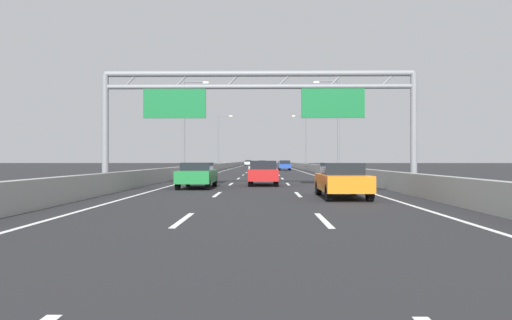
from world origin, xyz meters
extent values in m
plane|color=#262628|center=(0.00, 100.00, 0.00)|extent=(260.00, 260.00, 0.00)
cube|color=white|center=(-1.80, 12.50, 0.01)|extent=(0.16, 3.00, 0.01)
cube|color=white|center=(-1.80, 21.50, 0.01)|extent=(0.16, 3.00, 0.01)
cube|color=white|center=(-1.80, 30.50, 0.01)|extent=(0.16, 3.00, 0.01)
cube|color=white|center=(-1.80, 39.50, 0.01)|extent=(0.16, 3.00, 0.01)
cube|color=white|center=(-1.80, 48.50, 0.01)|extent=(0.16, 3.00, 0.01)
cube|color=white|center=(-1.80, 57.50, 0.01)|extent=(0.16, 3.00, 0.01)
cube|color=white|center=(-1.80, 66.50, 0.01)|extent=(0.16, 3.00, 0.01)
cube|color=white|center=(-1.80, 75.50, 0.01)|extent=(0.16, 3.00, 0.01)
cube|color=white|center=(-1.80, 84.50, 0.01)|extent=(0.16, 3.00, 0.01)
cube|color=white|center=(-1.80, 93.50, 0.01)|extent=(0.16, 3.00, 0.01)
cube|color=white|center=(-1.80, 102.50, 0.01)|extent=(0.16, 3.00, 0.01)
cube|color=white|center=(-1.80, 111.50, 0.01)|extent=(0.16, 3.00, 0.01)
cube|color=white|center=(-1.80, 120.50, 0.01)|extent=(0.16, 3.00, 0.01)
cube|color=white|center=(-1.80, 129.50, 0.01)|extent=(0.16, 3.00, 0.01)
cube|color=white|center=(-1.80, 138.50, 0.01)|extent=(0.16, 3.00, 0.01)
cube|color=white|center=(-1.80, 147.50, 0.01)|extent=(0.16, 3.00, 0.01)
cube|color=white|center=(-1.80, 156.50, 0.01)|extent=(0.16, 3.00, 0.01)
cube|color=white|center=(1.80, 12.50, 0.01)|extent=(0.16, 3.00, 0.01)
cube|color=white|center=(1.80, 21.50, 0.01)|extent=(0.16, 3.00, 0.01)
cube|color=white|center=(1.80, 30.50, 0.01)|extent=(0.16, 3.00, 0.01)
cube|color=white|center=(1.80, 39.50, 0.01)|extent=(0.16, 3.00, 0.01)
cube|color=white|center=(1.80, 48.50, 0.01)|extent=(0.16, 3.00, 0.01)
cube|color=white|center=(1.80, 57.50, 0.01)|extent=(0.16, 3.00, 0.01)
cube|color=white|center=(1.80, 66.50, 0.01)|extent=(0.16, 3.00, 0.01)
cube|color=white|center=(1.80, 75.50, 0.01)|extent=(0.16, 3.00, 0.01)
cube|color=white|center=(1.80, 84.50, 0.01)|extent=(0.16, 3.00, 0.01)
cube|color=white|center=(1.80, 93.50, 0.01)|extent=(0.16, 3.00, 0.01)
cube|color=white|center=(1.80, 102.50, 0.01)|extent=(0.16, 3.00, 0.01)
cube|color=white|center=(1.80, 111.50, 0.01)|extent=(0.16, 3.00, 0.01)
cube|color=white|center=(1.80, 120.50, 0.01)|extent=(0.16, 3.00, 0.01)
cube|color=white|center=(1.80, 129.50, 0.01)|extent=(0.16, 3.00, 0.01)
cube|color=white|center=(1.80, 138.50, 0.01)|extent=(0.16, 3.00, 0.01)
cube|color=white|center=(1.80, 147.50, 0.01)|extent=(0.16, 3.00, 0.01)
cube|color=white|center=(1.80, 156.50, 0.01)|extent=(0.16, 3.00, 0.01)
cube|color=white|center=(-5.25, 88.00, 0.01)|extent=(0.16, 176.00, 0.01)
cube|color=white|center=(5.25, 88.00, 0.01)|extent=(0.16, 176.00, 0.01)
cube|color=#9E9E99|center=(-6.90, 110.00, 0.47)|extent=(0.45, 220.00, 0.95)
cube|color=#9E9E99|center=(6.90, 110.00, 0.47)|extent=(0.45, 220.00, 0.95)
cylinder|color=gray|center=(-8.33, 26.03, 3.10)|extent=(0.36, 0.36, 6.20)
cylinder|color=gray|center=(8.33, 26.03, 3.10)|extent=(0.36, 0.36, 6.20)
cylinder|color=gray|center=(0.00, 26.03, 6.20)|extent=(16.67, 0.32, 0.32)
cylinder|color=gray|center=(0.00, 26.03, 5.50)|extent=(16.67, 0.26, 0.26)
cylinder|color=gray|center=(-6.95, 26.03, 5.85)|extent=(0.74, 0.10, 0.74)
cylinder|color=gray|center=(-4.17, 26.03, 5.85)|extent=(0.74, 0.10, 0.74)
cylinder|color=gray|center=(-1.39, 26.03, 5.85)|extent=(0.74, 0.10, 0.74)
cylinder|color=gray|center=(1.39, 26.03, 5.85)|extent=(0.74, 0.10, 0.74)
cylinder|color=gray|center=(4.17, 26.03, 5.85)|extent=(0.74, 0.10, 0.74)
cylinder|color=gray|center=(6.95, 26.03, 5.85)|extent=(0.74, 0.10, 0.74)
cube|color=#146B33|center=(-4.56, 26.03, 4.60)|extent=(3.40, 0.12, 1.60)
cube|color=#146B33|center=(4.00, 26.03, 4.60)|extent=(3.40, 0.12, 1.60)
cylinder|color=slate|center=(-7.70, 47.79, 4.75)|extent=(0.20, 0.20, 9.50)
cylinder|color=slate|center=(-6.60, 47.79, 9.35)|extent=(2.20, 0.12, 0.12)
cube|color=#F2EAC6|center=(-5.50, 47.79, 9.25)|extent=(0.56, 0.28, 0.20)
cylinder|color=slate|center=(7.70, 47.79, 4.75)|extent=(0.20, 0.20, 9.50)
cylinder|color=slate|center=(6.60, 47.79, 9.35)|extent=(2.20, 0.12, 0.12)
cube|color=#F2EAC6|center=(5.50, 47.79, 9.25)|extent=(0.56, 0.28, 0.20)
cylinder|color=slate|center=(-7.70, 84.10, 4.75)|extent=(0.20, 0.20, 9.50)
cylinder|color=slate|center=(-6.60, 84.10, 9.35)|extent=(2.20, 0.12, 0.12)
cube|color=#F2EAC6|center=(-5.50, 84.10, 9.25)|extent=(0.56, 0.28, 0.20)
cylinder|color=slate|center=(7.70, 84.10, 4.75)|extent=(0.20, 0.20, 9.50)
cylinder|color=slate|center=(6.60, 84.10, 9.35)|extent=(2.20, 0.12, 0.12)
cube|color=#F2EAC6|center=(5.50, 84.10, 9.25)|extent=(0.56, 0.28, 0.20)
cube|color=silver|center=(-3.83, 127.08, 0.67)|extent=(1.86, 4.47, 0.70)
cube|color=black|center=(-3.83, 126.58, 1.24)|extent=(1.63, 2.11, 0.43)
cylinder|color=black|center=(-4.65, 128.77, 0.32)|extent=(0.22, 0.64, 0.64)
cylinder|color=black|center=(-3.02, 128.77, 0.32)|extent=(0.22, 0.64, 0.64)
cylinder|color=black|center=(-4.65, 125.40, 0.32)|extent=(0.22, 0.64, 0.64)
cylinder|color=black|center=(-3.02, 125.40, 0.32)|extent=(0.22, 0.64, 0.64)
cube|color=#1E7A38|center=(-3.35, 26.27, 0.65)|extent=(1.78, 4.42, 0.65)
cube|color=black|center=(-3.35, 26.19, 1.19)|extent=(1.56, 1.93, 0.42)
cylinder|color=black|center=(-4.13, 27.93, 0.32)|extent=(0.22, 0.64, 0.64)
cylinder|color=black|center=(-2.57, 27.93, 0.32)|extent=(0.22, 0.64, 0.64)
cylinder|color=black|center=(-4.13, 24.61, 0.32)|extent=(0.22, 0.64, 0.64)
cylinder|color=black|center=(-2.57, 24.61, 0.32)|extent=(0.22, 0.64, 0.64)
cube|color=red|center=(0.24, 29.19, 0.66)|extent=(1.74, 4.17, 0.67)
cube|color=black|center=(0.24, 28.93, 1.24)|extent=(1.53, 1.78, 0.50)
cylinder|color=black|center=(-0.52, 30.73, 0.32)|extent=(0.22, 0.64, 0.64)
cylinder|color=black|center=(1.00, 30.73, 0.32)|extent=(0.22, 0.64, 0.64)
cylinder|color=black|center=(-0.52, 27.66, 0.32)|extent=(0.22, 0.64, 0.64)
cylinder|color=black|center=(1.00, 27.66, 0.32)|extent=(0.22, 0.64, 0.64)
cube|color=#2347AD|center=(3.36, 71.23, 0.62)|extent=(1.73, 4.56, 0.60)
cube|color=black|center=(3.36, 70.77, 1.19)|extent=(1.52, 2.07, 0.53)
cylinder|color=black|center=(2.61, 72.96, 0.32)|extent=(0.22, 0.64, 0.64)
cylinder|color=black|center=(4.12, 72.96, 0.32)|extent=(0.22, 0.64, 0.64)
cylinder|color=black|center=(2.61, 69.50, 0.32)|extent=(0.22, 0.64, 0.64)
cylinder|color=black|center=(4.12, 69.50, 0.32)|extent=(0.22, 0.64, 0.64)
cube|color=yellow|center=(-0.20, 102.68, 0.64)|extent=(1.77, 4.15, 0.64)
cube|color=black|center=(-0.20, 102.70, 1.19)|extent=(1.56, 1.91, 0.46)
cylinder|color=black|center=(-0.97, 104.20, 0.32)|extent=(0.22, 0.64, 0.64)
cylinder|color=black|center=(0.58, 104.20, 0.32)|extent=(0.22, 0.64, 0.64)
cylinder|color=black|center=(-0.97, 101.16, 0.32)|extent=(0.22, 0.64, 0.64)
cylinder|color=black|center=(0.58, 101.16, 0.32)|extent=(0.22, 0.64, 0.64)
cube|color=orange|center=(3.44, 19.63, 0.64)|extent=(1.75, 4.35, 0.63)
cube|color=black|center=(3.44, 19.69, 1.19)|extent=(1.54, 1.85, 0.47)
cylinder|color=black|center=(2.68, 21.25, 0.32)|extent=(0.22, 0.64, 0.64)
cylinder|color=black|center=(4.20, 21.25, 0.32)|extent=(0.22, 0.64, 0.64)
cylinder|color=black|center=(2.68, 18.00, 0.32)|extent=(0.22, 0.64, 0.64)
cylinder|color=black|center=(4.20, 18.00, 0.32)|extent=(0.22, 0.64, 0.64)
cube|color=#A8ADB2|center=(-0.22, 47.04, 0.63)|extent=(1.88, 4.57, 0.63)
cube|color=black|center=(-0.22, 46.87, 1.20)|extent=(1.65, 2.17, 0.50)
cylinder|color=black|center=(-1.05, 48.78, 0.32)|extent=(0.22, 0.64, 0.64)
cylinder|color=black|center=(0.61, 48.78, 0.32)|extent=(0.22, 0.64, 0.64)
cylinder|color=black|center=(-1.05, 45.31, 0.32)|extent=(0.22, 0.64, 0.64)
cylinder|color=black|center=(0.61, 45.31, 0.32)|extent=(0.22, 0.64, 0.64)
camera|label=1|loc=(0.27, 0.31, 1.55)|focal=33.46mm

